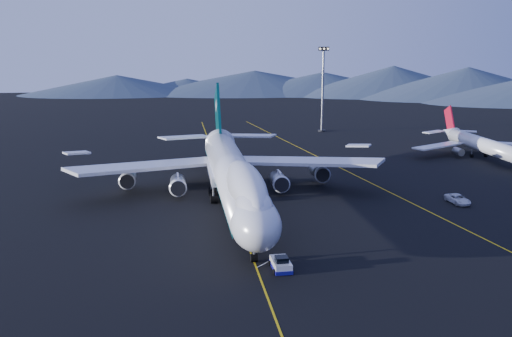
{
  "coord_description": "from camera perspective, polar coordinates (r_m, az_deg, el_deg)",
  "views": [
    {
      "loc": [
        -9.73,
        -95.95,
        27.99
      ],
      "look_at": [
        4.45,
        2.66,
        6.0
      ],
      "focal_mm": 40.0,
      "sensor_mm": 36.0,
      "label": 1
    }
  ],
  "objects": [
    {
      "name": "ground",
      "position": [
        100.42,
        -2.3,
        -3.75
      ],
      "size": [
        500.0,
        500.0,
        0.0
      ],
      "primitive_type": "plane",
      "color": "black",
      "rests_on": "ground"
    },
    {
      "name": "taxiway_line_main",
      "position": [
        100.42,
        -2.3,
        -3.74
      ],
      "size": [
        0.25,
        220.0,
        0.01
      ],
      "primitive_type": "cube",
      "color": "yellow",
      "rests_on": "ground"
    },
    {
      "name": "taxiway_line_side",
      "position": [
        116.56,
        12.01,
        -1.72
      ],
      "size": [
        28.08,
        198.09,
        0.01
      ],
      "primitive_type": "cube",
      "rotation": [
        0.0,
        0.0,
        0.14
      ],
      "color": "yellow",
      "rests_on": "ground"
    },
    {
      "name": "boeing_747",
      "position": [
        98.99,
        -2.33,
        -0.51
      ],
      "size": [
        59.62,
        72.43,
        19.37
      ],
      "color": "silver",
      "rests_on": "ground"
    },
    {
      "name": "pushback_tug",
      "position": [
        72.99,
        2.5,
        -9.6
      ],
      "size": [
        2.65,
        4.48,
        1.92
      ],
      "rotation": [
        0.0,
        0.0,
        0.03
      ],
      "color": "silver",
      "rests_on": "ground"
    },
    {
      "name": "second_jet",
      "position": [
        152.31,
        21.53,
        2.29
      ],
      "size": [
        35.04,
        39.59,
        11.27
      ],
      "rotation": [
        0.0,
        0.0,
        -0.19
      ],
      "color": "silver",
      "rests_on": "ground"
    },
    {
      "name": "service_van",
      "position": [
        107.89,
        19.53,
        -2.89
      ],
      "size": [
        2.94,
        5.81,
        1.57
      ],
      "primitive_type": "imported",
      "rotation": [
        0.0,
        0.0,
        0.06
      ],
      "color": "silver",
      "rests_on": "ground"
    },
    {
      "name": "floodlight_mast",
      "position": [
        184.69,
        6.69,
        7.89
      ],
      "size": [
        3.31,
        2.49,
        26.82
      ],
      "rotation": [
        0.0,
        0.0,
        -0.0
      ],
      "color": "black",
      "rests_on": "ground"
    }
  ]
}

